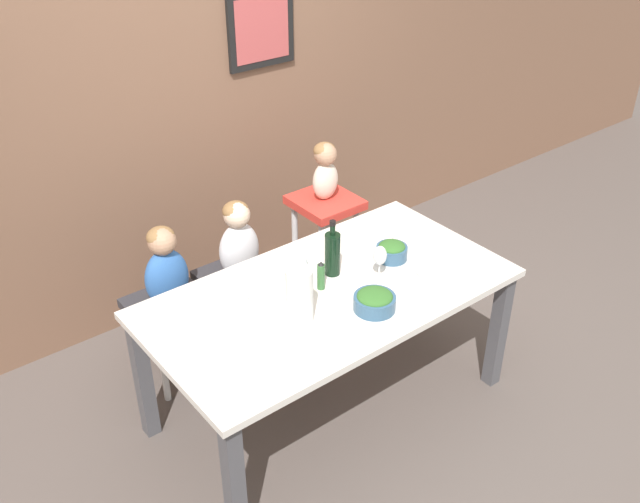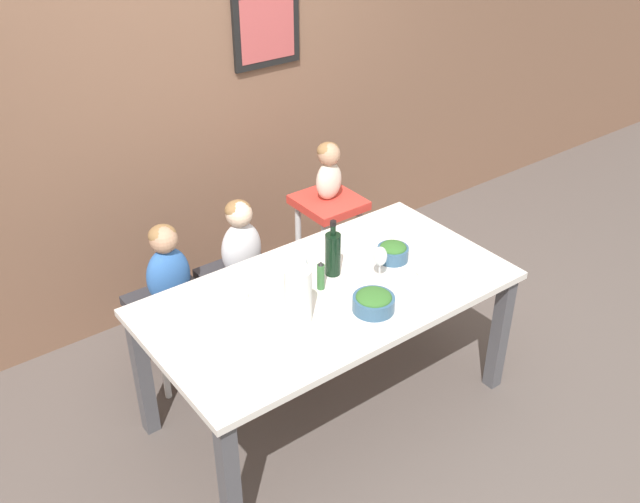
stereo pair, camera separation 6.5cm
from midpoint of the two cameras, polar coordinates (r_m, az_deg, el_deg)
The scene contains 20 objects.
ground_plane at distance 3.81m, azimuth 0.16°, elevation -12.15°, with size 14.00×14.00×0.00m, color #564C47.
wall_back at distance 4.08m, azimuth -11.73°, elevation 12.68°, with size 10.00×0.09×2.70m.
dining_table at distance 3.39m, azimuth 0.18°, elevation -4.34°, with size 1.74×0.92×0.73m.
chair_far_left at distance 3.83m, azimuth -12.24°, elevation -4.99°, with size 0.40×0.43×0.46m.
chair_far_center at distance 3.99m, azimuth -6.75°, elevation -2.76°, with size 0.40×0.43×0.46m.
chair_right_highchair at distance 4.18m, azimuth -0.03°, elevation 2.28°, with size 0.34×0.36×0.75m.
person_child_left at distance 3.67m, azimuth -12.77°, elevation -1.20°, with size 0.23×0.15×0.45m.
person_child_center at distance 3.83m, azimuth -7.04°, elevation 0.96°, with size 0.23×0.15×0.45m.
person_baby_right at distance 4.01m, azimuth -0.05°, elevation 6.73°, with size 0.16×0.13×0.34m.
wine_bottle at distance 3.40m, azimuth 0.45°, elevation -0.11°, with size 0.08×0.08×0.29m.
paper_towel_roll at distance 3.08m, azimuth -2.24°, elevation -3.55°, with size 0.12×0.12×0.26m.
wine_glass_near at distance 3.37m, azimuth 4.27°, elevation -0.39°, with size 0.07×0.07×0.18m.
wine_glass_far at distance 3.30m, azimuth -2.10°, elevation -1.13°, with size 0.07×0.07×0.18m.
salad_bowl_large at distance 3.20m, azimuth 3.81°, elevation -3.95°, with size 0.19×0.19×0.09m.
salad_bowl_small at distance 3.57m, azimuth 5.24°, elevation 0.07°, with size 0.16×0.16×0.09m.
dinner_plate_front_left at distance 2.93m, azimuth -5.13°, elevation -8.89°, with size 0.24×0.24×0.01m.
dinner_plate_back_left at distance 3.33m, azimuth -8.29°, elevation -3.54°, with size 0.24×0.24×0.01m.
dinner_plate_back_right at distance 3.80m, azimuth 3.77°, elevation 1.55°, with size 0.24×0.24×0.01m.
dinner_plate_front_right at distance 3.52m, azimuth 8.99°, elevation -1.47°, with size 0.24×0.24×0.01m.
condiment_bottle_hot_sauce at distance 3.32m, azimuth -0.48°, elevation -1.95°, with size 0.04×0.04×0.15m.
Camera 1 is at (-1.73, -2.13, 2.64)m, focal length 40.00 mm.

